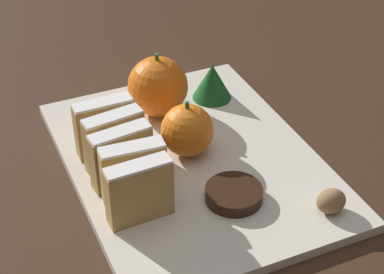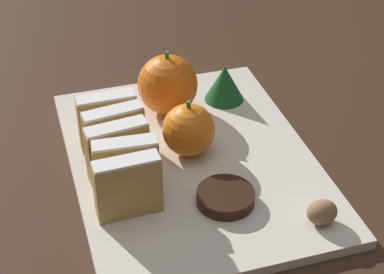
% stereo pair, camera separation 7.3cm
% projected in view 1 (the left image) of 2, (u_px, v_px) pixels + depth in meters
% --- Properties ---
extents(ground_plane, '(6.00, 6.00, 0.00)m').
position_uv_depth(ground_plane, '(192.00, 166.00, 0.75)').
color(ground_plane, '#382316').
extents(serving_platter, '(0.28, 0.37, 0.01)m').
position_uv_depth(serving_platter, '(192.00, 162.00, 0.75)').
color(serving_platter, silver).
rests_on(serving_platter, ground_plane).
extents(stollen_slice_front, '(0.07, 0.02, 0.07)m').
position_uv_depth(stollen_slice_front, '(139.00, 192.00, 0.65)').
color(stollen_slice_front, tan).
rests_on(stollen_slice_front, serving_platter).
extents(stollen_slice_second, '(0.07, 0.03, 0.07)m').
position_uv_depth(stollen_slice_second, '(134.00, 173.00, 0.67)').
color(stollen_slice_second, tan).
rests_on(stollen_slice_second, serving_platter).
extents(stollen_slice_third, '(0.07, 0.03, 0.07)m').
position_uv_depth(stollen_slice_third, '(121.00, 157.00, 0.69)').
color(stollen_slice_third, tan).
rests_on(stollen_slice_third, serving_platter).
extents(stollen_slice_fourth, '(0.07, 0.03, 0.07)m').
position_uv_depth(stollen_slice_fourth, '(114.00, 141.00, 0.72)').
color(stollen_slice_fourth, tan).
rests_on(stollen_slice_fourth, serving_platter).
extents(stollen_slice_fifth, '(0.07, 0.02, 0.07)m').
position_uv_depth(stollen_slice_fifth, '(105.00, 127.00, 0.74)').
color(stollen_slice_fifth, tan).
rests_on(stollen_slice_fifth, serving_platter).
extents(orange_near, '(0.06, 0.06, 0.07)m').
position_uv_depth(orange_near, '(186.00, 131.00, 0.74)').
color(orange_near, orange).
rests_on(orange_near, serving_platter).
extents(orange_far, '(0.08, 0.08, 0.08)m').
position_uv_depth(orange_far, '(160.00, 86.00, 0.81)').
color(orange_far, orange).
rests_on(orange_far, serving_platter).
extents(walnut, '(0.03, 0.03, 0.03)m').
position_uv_depth(walnut, '(331.00, 201.00, 0.67)').
color(walnut, '#8E6B47').
rests_on(walnut, serving_platter).
extents(chocolate_cookie, '(0.06, 0.06, 0.01)m').
position_uv_depth(chocolate_cookie, '(234.00, 194.00, 0.69)').
color(chocolate_cookie, black).
rests_on(chocolate_cookie, serving_platter).
extents(evergreen_sprig, '(0.05, 0.05, 0.05)m').
position_uv_depth(evergreen_sprig, '(212.00, 81.00, 0.84)').
color(evergreen_sprig, '#195623').
rests_on(evergreen_sprig, serving_platter).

